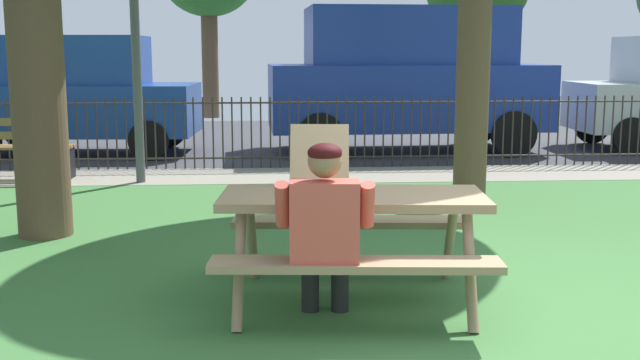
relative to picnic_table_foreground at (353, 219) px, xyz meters
The scene contains 10 objects.
ground 1.57m from the picnic_table_foreground, 42.38° to the left, with size 28.00×10.66×0.02m, color #3D6F36.
cobblestone_walkway 5.74m from the picnic_table_foreground, 79.21° to the left, with size 28.00×1.40×0.01m, color gray.
street_asphalt 10.36m from the picnic_table_foreground, 84.07° to the left, with size 28.00×7.95×0.01m, color #38383D.
picnic_table_foreground is the anchor object (origin of this frame).
pizza_box_open 0.37m from the picnic_table_foreground, 145.04° to the left, with size 0.46×0.55×0.44m.
adult_at_table 0.54m from the picnic_table_foreground, 115.02° to the right, with size 0.62×0.61×1.19m.
iron_fence_streetside 6.40m from the picnic_table_foreground, 80.39° to the left, with size 19.17×0.03×1.06m.
park_bench_left 6.81m from the picnic_table_foreground, 126.57° to the left, with size 1.61×0.51×0.85m.
parked_car_left 9.00m from the picnic_table_foreground, 114.78° to the left, with size 3.99×2.00×1.98m.
parked_car_center 8.39m from the picnic_table_foreground, 77.52° to the left, with size 4.77×2.23×2.46m.
Camera 1 is at (-1.63, -4.81, 1.74)m, focal length 43.51 mm.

